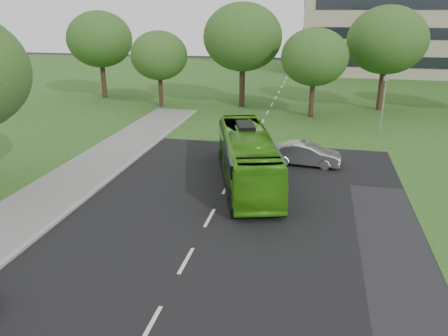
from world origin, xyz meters
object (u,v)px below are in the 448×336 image
tree_park_a (159,56)px  tree_park_c (315,57)px  tree_park_b (243,37)px  tree_park_f (100,39)px  bus (247,157)px  sedan (306,154)px  camera_pole (384,98)px  tree_park_d (387,40)px

tree_park_a → tree_park_c: tree_park_c is taller
tree_park_a → tree_park_c: bearing=-5.6°
tree_park_a → tree_park_b: tree_park_b is taller
tree_park_b → tree_park_f: bearing=175.2°
tree_park_b → bus: size_ratio=0.95×
sedan → tree_park_b: bearing=27.5°
tree_park_b → sedan: tree_park_b is taller
bus → sedan: bus is taller
tree_park_a → tree_park_f: (-8.07, 3.15, 1.30)m
bus → tree_park_a: bearing=106.2°
bus → tree_park_b: bearing=84.5°
bus → camera_pole: 15.72m
tree_park_b → camera_pole: size_ratio=2.23×
bus → camera_pole: camera_pole is taller
tree_park_f → bus: size_ratio=0.88×
tree_park_d → tree_park_f: (-30.46, 0.21, -0.32)m
tree_park_c → tree_park_b: bearing=155.5°
tree_park_a → sedan: bearing=-45.0°
tree_park_f → camera_pole: (29.47, -9.84, -3.53)m
tree_park_d → tree_park_f: size_ratio=1.05×
tree_park_c → tree_park_d: bearing=33.6°
tree_park_d → bus: 25.12m
tree_park_b → tree_park_f: size_ratio=1.09×
tree_park_d → bus: bearing=-114.0°
tree_park_b → camera_pole: tree_park_b is taller
tree_park_c → camera_pole: 8.12m
tree_park_d → bus: size_ratio=0.92×
bus → tree_park_f: bearing=115.9°
tree_park_d → sedan: size_ratio=2.27×
tree_park_d → camera_pole: size_ratio=2.17×
tree_park_a → sedan: tree_park_a is taller
tree_park_d → tree_park_f: bearing=179.6°
tree_park_f → sedan: bearing=-38.4°
tree_park_a → tree_park_d: tree_park_d is taller
tree_park_b → sedan: 19.99m
tree_park_c → tree_park_d: 8.20m
tree_park_b → camera_pole: 16.06m
tree_park_b → tree_park_d: tree_park_b is taller
tree_park_d → tree_park_b: bearing=-175.3°
tree_park_a → camera_pole: tree_park_a is taller
tree_park_c → tree_park_d: (6.74, 4.48, 1.31)m
tree_park_f → camera_pole: size_ratio=2.06×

